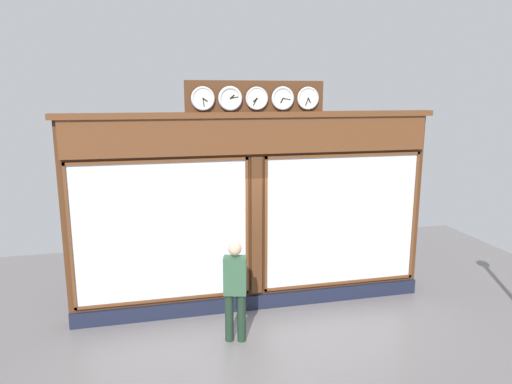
% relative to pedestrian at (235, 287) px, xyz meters
% --- Properties ---
extents(shop_facade, '(6.72, 0.42, 4.18)m').
position_rel_pedestrian_xyz_m(shop_facade, '(-0.59, -1.17, 0.93)').
color(shop_facade, '#4C2B16').
rests_on(shop_facade, ground_plane).
extents(pedestrian, '(0.41, 0.31, 1.69)m').
position_rel_pedestrian_xyz_m(pedestrian, '(0.00, 0.00, 0.00)').
color(pedestrian, '#1C2F21').
rests_on(pedestrian, ground_plane).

